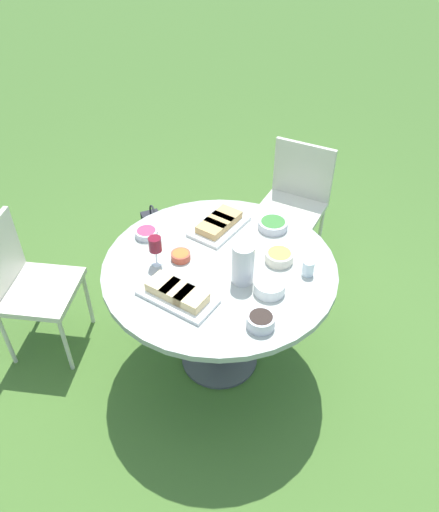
{
  "coord_description": "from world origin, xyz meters",
  "views": [
    {
      "loc": [
        -1.84,
        0.76,
        2.5
      ],
      "look_at": [
        0.0,
        0.0,
        0.84
      ],
      "focal_mm": 35.0,
      "sensor_mm": 36.0,
      "label": 1
    }
  ],
  "objects_px": {
    "chair_near_right": "(24,280)",
    "water_pitcher": "(243,264)",
    "chair_near_left": "(295,196)",
    "handbag": "(155,232)",
    "dining_table": "(220,280)",
    "wine_glass": "(155,245)"
  },
  "relations": [
    {
      "from": "chair_near_right",
      "to": "water_pitcher",
      "type": "relative_size",
      "value": 4.03
    },
    {
      "from": "chair_near_left",
      "to": "chair_near_right",
      "type": "relative_size",
      "value": 1.0
    },
    {
      "from": "chair_near_left",
      "to": "handbag",
      "type": "height_order",
      "value": "chair_near_left"
    },
    {
      "from": "chair_near_right",
      "to": "handbag",
      "type": "height_order",
      "value": "chair_near_right"
    },
    {
      "from": "handbag",
      "to": "chair_near_right",
      "type": "bearing_deg",
      "value": 124.95
    },
    {
      "from": "dining_table",
      "to": "handbag",
      "type": "xyz_separation_m",
      "value": [
        1.25,
        0.03,
        -0.54
      ]
    },
    {
      "from": "handbag",
      "to": "dining_table",
      "type": "bearing_deg",
      "value": -178.53
    },
    {
      "from": "chair_near_left",
      "to": "handbag",
      "type": "bearing_deg",
      "value": 62.18
    },
    {
      "from": "dining_table",
      "to": "handbag",
      "type": "relative_size",
      "value": 3.39
    },
    {
      "from": "water_pitcher",
      "to": "handbag",
      "type": "height_order",
      "value": "water_pitcher"
    },
    {
      "from": "chair_near_left",
      "to": "wine_glass",
      "type": "bearing_deg",
      "value": 117.24
    },
    {
      "from": "chair_near_left",
      "to": "water_pitcher",
      "type": "xyz_separation_m",
      "value": [
        -0.91,
        0.84,
        0.36
      ]
    },
    {
      "from": "water_pitcher",
      "to": "chair_near_left",
      "type": "bearing_deg",
      "value": -42.79
    },
    {
      "from": "water_pitcher",
      "to": "handbag",
      "type": "bearing_deg",
      "value": 3.81
    },
    {
      "from": "water_pitcher",
      "to": "wine_glass",
      "type": "xyz_separation_m",
      "value": [
        0.29,
        0.36,
        0.01
      ]
    },
    {
      "from": "water_pitcher",
      "to": "wine_glass",
      "type": "bearing_deg",
      "value": 51.52
    },
    {
      "from": "chair_near_right",
      "to": "wine_glass",
      "type": "relative_size",
      "value": 5.18
    },
    {
      "from": "dining_table",
      "to": "chair_near_left",
      "type": "xyz_separation_m",
      "value": [
        0.76,
        -0.91,
        -0.14
      ]
    },
    {
      "from": "chair_near_left",
      "to": "wine_glass",
      "type": "relative_size",
      "value": 5.18
    },
    {
      "from": "wine_glass",
      "to": "water_pitcher",
      "type": "bearing_deg",
      "value": -128.48
    },
    {
      "from": "dining_table",
      "to": "chair_near_right",
      "type": "xyz_separation_m",
      "value": [
        0.58,
        1.0,
        -0.14
      ]
    },
    {
      "from": "chair_near_right",
      "to": "wine_glass",
      "type": "bearing_deg",
      "value": -122.4
    }
  ]
}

